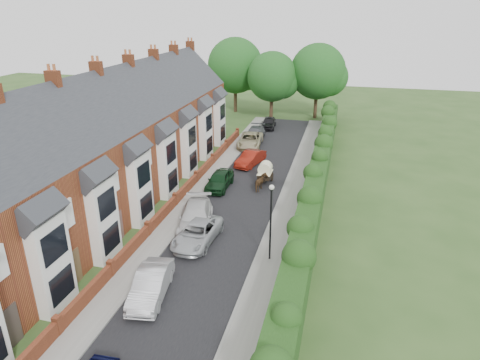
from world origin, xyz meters
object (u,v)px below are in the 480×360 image
object	(u,v)px
car_beige	(250,140)
car_white	(196,217)
car_green	(220,180)
lamppost	(271,213)
horse	(261,183)
car_black	(269,123)
car_red	(251,158)
car_silver_b	(197,233)
car_silver_a	(151,284)
horse_cart	(265,171)
car_grey	(255,134)

from	to	relation	value
car_beige	car_white	bearing A→B (deg)	-93.57
car_beige	car_green	bearing A→B (deg)	-94.64
lamppost	horse	xyz separation A→B (m)	(-2.72, 10.67, -2.58)
car_white	car_black	bearing A→B (deg)	76.16
car_red	car_silver_b	bearing A→B (deg)	-76.04
car_green	car_black	distance (m)	20.69
car_silver_a	horse_cart	xyz separation A→B (m)	(2.94, 17.62, 0.37)
horse_cart	horse	bearing A→B (deg)	-90.00
lamppost	car_white	distance (m)	7.12
car_black	car_white	bearing A→B (deg)	-94.81
car_red	horse	distance (m)	6.41
car_silver_a	car_silver_b	distance (m)	6.14
car_beige	car_grey	size ratio (longest dim) A/B	1.07
lamppost	horse_cart	distance (m)	12.97
car_silver_a	horse_cart	distance (m)	17.86
car_white	car_silver_b	bearing A→B (deg)	-81.08
car_white	horse	xyz separation A→B (m)	(3.23, 7.67, -0.09)
car_green	car_red	world-z (taller)	car_green
car_green	horse	world-z (taller)	car_green
car_silver_b	car_red	size ratio (longest dim) A/B	1.15
car_beige	horse_cart	distance (m)	10.77
car_green	horse	xyz separation A→B (m)	(3.63, 0.36, -0.04)
car_silver_a	car_black	xyz separation A→B (m)	(-0.16, 36.12, -0.04)
car_black	car_green	bearing A→B (deg)	-96.01
car_silver_a	car_silver_b	world-z (taller)	car_silver_a
car_black	horse	xyz separation A→B (m)	(3.10, -20.33, 0.00)
lamppost	car_silver_a	world-z (taller)	lamppost
horse_cart	car_white	bearing A→B (deg)	-108.80
car_green	car_grey	distance (m)	15.09
lamppost	horse	size ratio (longest dim) A/B	3.05
car_grey	horse	bearing A→B (deg)	-80.36
horse	car_green	bearing A→B (deg)	12.68
car_silver_a	car_red	world-z (taller)	car_silver_a
car_beige	horse	world-z (taller)	car_beige
car_grey	car_beige	bearing A→B (deg)	-94.38
car_grey	horse_cart	bearing A→B (deg)	-78.47
car_black	horse_cart	bearing A→B (deg)	-85.03
car_silver_a	car_black	distance (m)	36.12
car_silver_a	car_green	xyz separation A→B (m)	(-0.69, 15.43, 0.00)
lamppost	car_white	world-z (taller)	lamppost
car_red	car_beige	world-z (taller)	car_beige
car_white	car_green	size ratio (longest dim) A/B	1.25
car_silver_a	car_green	world-z (taller)	same
car_black	car_silver_a	bearing A→B (deg)	-94.28
horse_cart	car_silver_b	bearing A→B (deg)	-101.82
car_red	horse_cart	bearing A→B (deg)	-46.89
horse	horse_cart	size ratio (longest dim) A/B	0.62
horse	horse_cart	xyz separation A→B (m)	(0.00, 1.83, 0.42)
car_green	car_grey	size ratio (longest dim) A/B	0.87
car_grey	car_black	size ratio (longest dim) A/B	1.21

